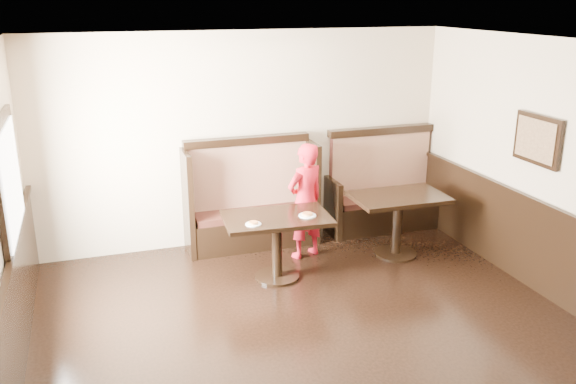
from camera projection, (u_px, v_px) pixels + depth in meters
name	position (u px, v px, depth m)	size (l,w,h in m)	color
ground	(351.00, 382.00, 5.30)	(7.00, 7.00, 0.00)	black
room_shell	(308.00, 304.00, 5.25)	(7.00, 7.00, 7.00)	tan
booth_main	(251.00, 207.00, 8.11)	(1.75, 0.72, 1.45)	black
booth_neighbor	(382.00, 195.00, 8.71)	(1.65, 0.72, 1.45)	black
table_main	(277.00, 231.00, 7.08)	(1.27, 0.84, 0.78)	black
table_neighbor	(398.00, 211.00, 7.72)	(1.18, 0.78, 0.81)	black
child	(305.00, 201.00, 7.66)	(0.54, 0.36, 1.49)	red
pizza_plate_left	(253.00, 223.00, 6.77)	(0.18, 0.18, 0.03)	white
pizza_plate_right	(307.00, 215.00, 7.03)	(0.21, 0.21, 0.04)	white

